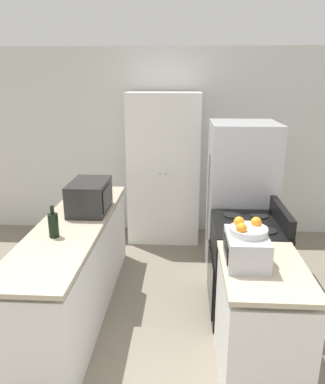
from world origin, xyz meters
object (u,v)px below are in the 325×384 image
at_px(stove, 246,267).
at_px(wine_bottle, 53,225).
at_px(toaster_oven, 246,249).
at_px(refrigerator, 240,201).
at_px(fruit_bowl, 248,229).
at_px(pantry_cabinet, 164,168).
at_px(microwave, 90,196).

distance_m(stove, wine_bottle, 1.81).
bearing_deg(stove, toaster_oven, -100.87).
height_order(wine_bottle, toaster_oven, wine_bottle).
relative_size(stove, refrigerator, 0.62).
xyz_separation_m(toaster_oven, fruit_bowl, (0.00, 0.02, 0.14)).
relative_size(pantry_cabinet, fruit_bowl, 7.56).
xyz_separation_m(microwave, wine_bottle, (-0.15, -0.64, -0.04)).
distance_m(pantry_cabinet, stove, 2.02).
height_order(toaster_oven, fruit_bowl, fruit_bowl).
distance_m(refrigerator, wine_bottle, 2.10).
distance_m(stove, refrigerator, 0.90).
height_order(stove, fruit_bowl, fruit_bowl).
height_order(pantry_cabinet, microwave, pantry_cabinet).
xyz_separation_m(wine_bottle, toaster_oven, (1.53, -0.37, 0.00)).
distance_m(pantry_cabinet, toaster_oven, 2.61).
height_order(refrigerator, toaster_oven, refrigerator).
xyz_separation_m(refrigerator, microwave, (-1.56, -0.56, 0.20)).
distance_m(refrigerator, fruit_bowl, 1.59).
bearing_deg(microwave, refrigerator, 19.77).
xyz_separation_m(wine_bottle, fruit_bowl, (1.53, -0.35, 0.15)).
xyz_separation_m(refrigerator, toaster_oven, (-0.18, -1.58, 0.15)).
relative_size(refrigerator, toaster_oven, 4.36).
bearing_deg(pantry_cabinet, wine_bottle, -110.54).
height_order(stove, microwave, microwave).
xyz_separation_m(stove, refrigerator, (0.03, 0.80, 0.41)).
bearing_deg(toaster_oven, refrigerator, 83.39).
bearing_deg(fruit_bowl, stove, 79.18).
height_order(pantry_cabinet, toaster_oven, pantry_cabinet).
bearing_deg(microwave, fruit_bowl, -35.70).
bearing_deg(stove, microwave, 171.13).
xyz_separation_m(pantry_cabinet, fruit_bowl, (0.73, -2.49, 0.16)).
bearing_deg(pantry_cabinet, microwave, -113.66).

